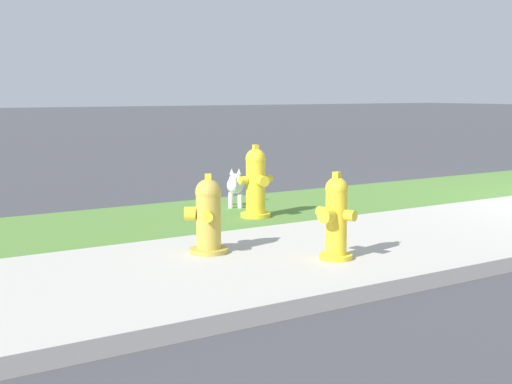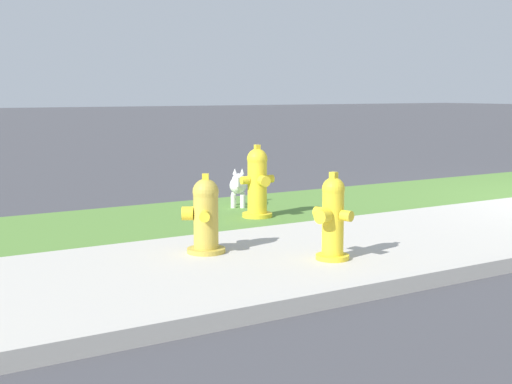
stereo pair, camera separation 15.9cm
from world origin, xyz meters
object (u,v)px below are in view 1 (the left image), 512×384
Objects in this scene: fire_hydrant_far_end at (208,216)px; fire_hydrant_across_street at (256,182)px; fire_hydrant_mid_block at (336,218)px; small_white_dog at (235,185)px.

fire_hydrant_across_street reaches higher than fire_hydrant_far_end.
fire_hydrant_mid_block is (-0.57, -2.10, -0.04)m from fire_hydrant_across_street.
fire_hydrant_far_end is 1.49× the size of small_white_dog.
fire_hydrant_across_street is 2.18m from fire_hydrant_mid_block.
fire_hydrant_far_end is 0.86× the size of fire_hydrant_across_street.
small_white_dog is (0.78, 2.90, -0.10)m from fire_hydrant_mid_block.
small_white_dog is at bearing -32.15° from fire_hydrant_mid_block.
fire_hydrant_mid_block is at bearing -104.07° from fire_hydrant_far_end.
fire_hydrant_mid_block reaches higher than small_white_dog.
fire_hydrant_far_end is at bearing 27.76° from fire_hydrant_mid_block.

